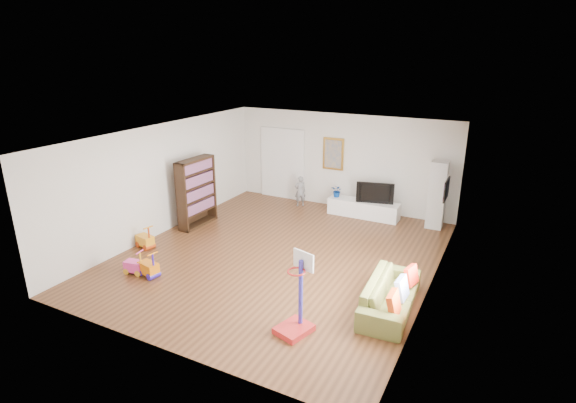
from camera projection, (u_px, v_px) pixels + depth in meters
The scene contains 25 objects.
floor at pixel (280, 255), 10.05m from camera, with size 6.50×7.50×0.00m, color brown.
ceiling at pixel (279, 135), 9.18m from camera, with size 6.50×7.50×0.00m, color white.
wall_back at pixel (342, 161), 12.77m from camera, with size 6.50×0.00×2.70m, color silver.
wall_front at pixel (156, 270), 6.46m from camera, with size 6.50×0.00×2.70m, color silver.
wall_left at pixel (163, 179), 11.02m from camera, with size 0.00×7.50×2.70m, color silver.
wall_right at pixel (436, 223), 8.20m from camera, with size 0.00×7.50×2.70m, color silver.
navy_accent at pixel (450, 179), 9.23m from camera, with size 0.01×3.20×1.70m, color black.
olive_wainscot at pixel (443, 239), 9.66m from camera, with size 0.01×3.20×1.00m, color brown.
doorway at pixel (282, 165), 13.66m from camera, with size 1.45×0.06×2.10m, color white.
painting_back at pixel (333, 154), 12.78m from camera, with size 0.62×0.06×0.92m, color gold.
artwork_right at pixel (446, 189), 9.52m from camera, with size 0.04×0.56×0.46m, color #7F3F8C.
media_console at pixel (363, 209), 12.31m from camera, with size 1.95×0.49×0.45m, color white.
tall_cabinet at pixel (437, 195), 11.37m from camera, with size 0.41×0.41×1.75m, color silver.
bookshelf at pixel (197, 192), 11.53m from camera, with size 0.32×1.21×1.77m, color black.
sofa at pixel (390, 295), 7.88m from camera, with size 1.94×0.76×0.57m, color olive.
basketball_hoop at pixel (294, 295), 7.09m from camera, with size 0.47×0.58×1.38m, color red.
ride_on_yellow at pixel (145, 236), 10.35m from camera, with size 0.42×0.26×0.56m, color orange.
ride_on_orange at pixel (148, 264), 9.03m from camera, with size 0.42×0.26×0.56m, color orange.
ride_on_pink at pixel (134, 262), 9.15m from camera, with size 0.38×0.24×0.51m, color #FC40AC.
child at pixel (300, 191), 13.09m from camera, with size 0.33×0.22×0.90m, color gray.
tv at pixel (375, 192), 12.05m from camera, with size 0.99×0.13×0.57m, color black.
vase_plant at pixel (337, 191), 12.51m from camera, with size 0.32×0.27×0.35m, color navy.
pillow_left at pixel (394, 304), 7.28m from camera, with size 0.10×0.39×0.39m, color #CA4014.
pillow_center at pixel (402, 288), 7.76m from camera, with size 0.10×0.38×0.38m, color white.
pillow_right at pixel (411, 275), 8.21m from camera, with size 0.09×0.35×0.35m, color red.
Camera 1 is at (4.35, -8.03, 4.36)m, focal length 28.00 mm.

